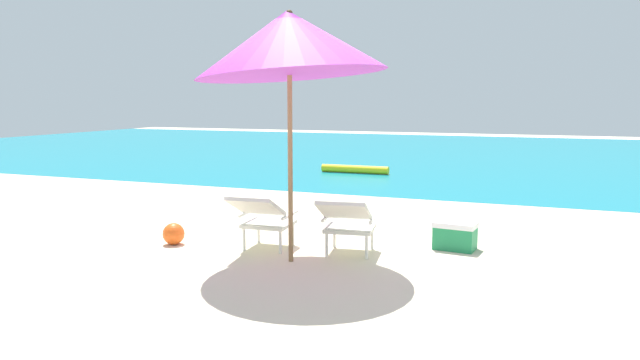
{
  "coord_description": "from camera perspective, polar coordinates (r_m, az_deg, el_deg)",
  "views": [
    {
      "loc": [
        2.48,
        -5.84,
        1.71
      ],
      "look_at": [
        0.0,
        0.58,
        0.75
      ],
      "focal_mm": 32.77,
      "sensor_mm": 36.0,
      "label": 1
    }
  ],
  "objects": [
    {
      "name": "ground_plane",
      "position": [
        10.29,
        6.88,
        -1.7
      ],
      "size": [
        40.0,
        40.0,
        0.0
      ],
      "primitive_type": "plane",
      "color": "beige"
    },
    {
      "name": "ocean_band",
      "position": [
        19.05,
        13.57,
        2.56
      ],
      "size": [
        40.0,
        18.0,
        0.01
      ],
      "primitive_type": "cube",
      "color": "teal",
      "rests_on": "ground_plane"
    },
    {
      "name": "swim_buoy",
      "position": [
        13.52,
        3.42,
        1.06
      ],
      "size": [
        1.6,
        0.18,
        0.18
      ],
      "primitive_type": "cylinder",
      "rotation": [
        0.0,
        1.57,
        0.0
      ],
      "color": "yellow",
      "rests_on": "ocean_band"
    },
    {
      "name": "lounge_chair_left",
      "position": [
        6.58,
        -5.6,
        -3.54
      ],
      "size": [
        0.59,
        0.91,
        0.68
      ],
      "color": "silver",
      "rests_on": "ground_plane"
    },
    {
      "name": "lounge_chair_right",
      "position": [
        6.33,
        2.68,
        -3.97
      ],
      "size": [
        0.65,
        0.94,
        0.68
      ],
      "color": "silver",
      "rests_on": "ground_plane"
    },
    {
      "name": "beach_umbrella_center",
      "position": [
        6.04,
        -3.01,
        13.21
      ],
      "size": [
        2.09,
        2.05,
        2.66
      ],
      "color": "olive",
      "rests_on": "ground_plane"
    },
    {
      "name": "beach_ball",
      "position": [
        7.13,
        -14.1,
        -5.12
      ],
      "size": [
        0.26,
        0.26,
        0.26
      ],
      "primitive_type": "sphere",
      "color": "#EA5619",
      "rests_on": "ground_plane"
    },
    {
      "name": "cooler_box",
      "position": [
        6.87,
        13.05,
        -5.28
      ],
      "size": [
        0.5,
        0.37,
        0.32
      ],
      "color": "#1E844C",
      "rests_on": "ground_plane"
    }
  ]
}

